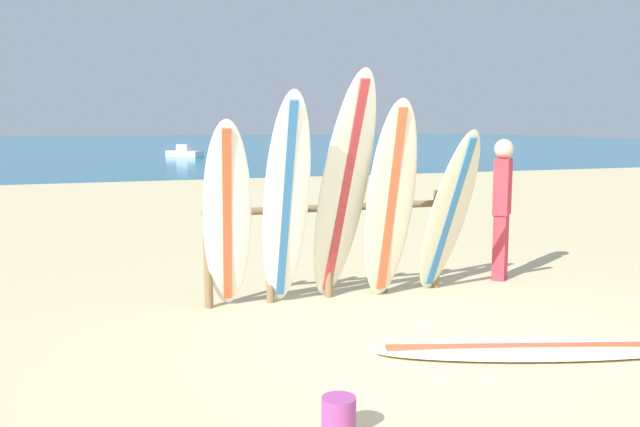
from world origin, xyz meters
name	(u,v)px	position (x,y,z in m)	size (l,w,h in m)	color
ground_plane	(444,349)	(0.00, 0.00, 0.00)	(120.00, 120.00, 0.00)	beige
ocean_water	(120,144)	(0.00, 58.00, 0.00)	(120.00, 80.00, 0.01)	#196B93
surfboard_rack	(329,236)	(-0.35, 1.97, 0.70)	(2.79, 0.09, 1.16)	olive
surfboard_leaning_far_left	(227,218)	(-1.55, 1.65, 0.99)	(0.63, 0.97, 1.99)	white
surfboard_leaning_left	(286,204)	(-0.97, 1.52, 1.13)	(0.57, 1.09, 2.26)	white
surfboard_leaning_center_left	(344,189)	(-0.30, 1.64, 1.24)	(0.70, 1.00, 2.48)	silver
surfboard_leaning_center	(390,202)	(0.22, 1.60, 1.10)	(0.55, 0.62, 2.20)	beige
surfboard_leaning_center_right	(449,214)	(0.91, 1.56, 0.94)	(0.58, 0.92, 1.88)	beige
surfboard_lying_on_sand	(534,349)	(0.67, -0.34, 0.04)	(2.79, 1.37, 0.08)	white
beachgoer_standing	(502,203)	(1.96, 2.08, 0.96)	(0.32, 0.32, 1.74)	#D8333F
small_boat_offshore	(185,153)	(2.36, 33.21, 0.26)	(1.98, 2.17, 0.71)	silver
sand_bucket	(339,416)	(-1.42, -1.18, 0.12)	(0.22, 0.22, 0.24)	#A53F8C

